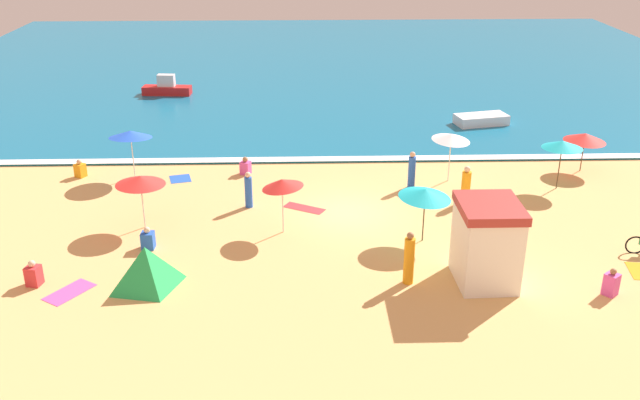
# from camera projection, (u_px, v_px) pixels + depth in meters

# --- Properties ---
(ground_plane) EXTENTS (60.00, 60.00, 0.00)m
(ground_plane) POSITION_uv_depth(u_px,v_px,m) (346.00, 212.00, 29.16)
(ground_plane) COLOR #E5B26B
(ocean_water) EXTENTS (60.00, 44.00, 0.10)m
(ocean_water) POSITION_uv_depth(u_px,v_px,m) (323.00, 65.00, 54.85)
(ocean_water) COLOR #146B93
(ocean_water) RESTS_ON ground_plane
(wave_breaker_foam) EXTENTS (57.00, 0.70, 0.01)m
(wave_breaker_foam) POSITION_uv_depth(u_px,v_px,m) (338.00, 159.00, 34.91)
(wave_breaker_foam) COLOR white
(wave_breaker_foam) RESTS_ON ocean_water
(lifeguard_cabana) EXTENTS (2.02, 2.41, 2.89)m
(lifeguard_cabana) POSITION_uv_depth(u_px,v_px,m) (487.00, 242.00, 23.37)
(lifeguard_cabana) COLOR white
(lifeguard_cabana) RESTS_ON ground_plane
(beach_umbrella_0) EXTENTS (1.90, 1.88, 2.32)m
(beach_umbrella_0) POSITION_uv_depth(u_px,v_px,m) (282.00, 184.00, 26.65)
(beach_umbrella_0) COLOR silver
(beach_umbrella_0) RESTS_ON ground_plane
(beach_umbrella_1) EXTENTS (2.78, 2.78, 1.91)m
(beach_umbrella_1) POSITION_uv_depth(u_px,v_px,m) (585.00, 137.00, 33.00)
(beach_umbrella_1) COLOR #4C3823
(beach_umbrella_1) RESTS_ON ground_plane
(beach_umbrella_2) EXTENTS (1.90, 1.91, 2.26)m
(beach_umbrella_2) POSITION_uv_depth(u_px,v_px,m) (562.00, 145.00, 30.80)
(beach_umbrella_2) COLOR #4C3823
(beach_umbrella_2) RESTS_ON ground_plane
(beach_umbrella_3) EXTENTS (2.37, 2.38, 2.40)m
(beach_umbrella_3) POSITION_uv_depth(u_px,v_px,m) (130.00, 134.00, 31.96)
(beach_umbrella_3) COLOR silver
(beach_umbrella_3) RESTS_ON ground_plane
(beach_umbrella_4) EXTENTS (2.47, 2.47, 2.35)m
(beach_umbrella_4) POSITION_uv_depth(u_px,v_px,m) (451.00, 137.00, 31.64)
(beach_umbrella_4) COLOR silver
(beach_umbrella_4) RESTS_ON ground_plane
(beach_umbrella_5) EXTENTS (2.74, 2.73, 2.21)m
(beach_umbrella_5) POSITION_uv_depth(u_px,v_px,m) (425.00, 193.00, 26.01)
(beach_umbrella_5) COLOR #4C3823
(beach_umbrella_5) RESTS_ON ground_plane
(beach_umbrella_6) EXTENTS (2.49, 2.48, 2.22)m
(beach_umbrella_6) POSITION_uv_depth(u_px,v_px,m) (140.00, 180.00, 27.07)
(beach_umbrella_6) COLOR silver
(beach_umbrella_6) RESTS_ON ground_plane
(beach_tent) EXTENTS (2.50, 2.40, 1.50)m
(beach_tent) POSITION_uv_depth(u_px,v_px,m) (146.00, 267.00, 23.29)
(beach_tent) COLOR green
(beach_tent) RESTS_ON ground_plane
(beachgoer_0) EXTENTS (0.46, 0.46, 1.70)m
(beachgoer_0) POSITION_uv_depth(u_px,v_px,m) (412.00, 171.00, 31.40)
(beachgoer_0) COLOR blue
(beachgoer_0) RESTS_ON ground_plane
(beachgoer_1) EXTENTS (0.56, 0.56, 0.86)m
(beachgoer_1) POSITION_uv_depth(u_px,v_px,m) (245.00, 167.00, 33.12)
(beachgoer_1) COLOR #D84CA5
(beachgoer_1) RESTS_ON ground_plane
(beachgoer_2) EXTENTS (0.48, 0.48, 0.87)m
(beachgoer_2) POSITION_uv_depth(u_px,v_px,m) (148.00, 239.00, 26.04)
(beachgoer_2) COLOR blue
(beachgoer_2) RESTS_ON ground_plane
(beachgoer_3) EXTENTS (0.53, 0.53, 0.92)m
(beachgoer_3) POSITION_uv_depth(u_px,v_px,m) (34.00, 275.00, 23.55)
(beachgoer_3) COLOR red
(beachgoer_3) RESTS_ON ground_plane
(beachgoer_5) EXTENTS (0.34, 0.34, 1.58)m
(beachgoer_5) POSITION_uv_depth(u_px,v_px,m) (249.00, 190.00, 29.41)
(beachgoer_5) COLOR blue
(beachgoer_5) RESTS_ON ground_plane
(beachgoer_6) EXTENTS (0.50, 0.50, 1.90)m
(beachgoer_6) POSITION_uv_depth(u_px,v_px,m) (409.00, 259.00, 23.48)
(beachgoer_6) COLOR orange
(beachgoer_6) RESTS_ON ground_plane
(beachgoer_7) EXTENTS (0.49, 0.49, 1.67)m
(beachgoer_7) POSITION_uv_depth(u_px,v_px,m) (466.00, 186.00, 29.80)
(beachgoer_7) COLOR orange
(beachgoer_7) RESTS_ON ground_plane
(beachgoer_8) EXTENTS (0.58, 0.58, 0.96)m
(beachgoer_8) POSITION_uv_depth(u_px,v_px,m) (611.00, 283.00, 22.96)
(beachgoer_8) COLOR #D84CA5
(beachgoer_8) RESTS_ON ground_plane
(beachgoer_9) EXTENTS (0.56, 0.56, 0.86)m
(beachgoer_9) POSITION_uv_depth(u_px,v_px,m) (80.00, 169.00, 32.78)
(beachgoer_9) COLOR orange
(beachgoer_9) RESTS_ON ground_plane
(beach_towel_0) EXTENTS (1.17, 1.24, 0.01)m
(beach_towel_0) POSITION_uv_depth(u_px,v_px,m) (180.00, 179.00, 32.67)
(beach_towel_0) COLOR blue
(beach_towel_0) RESTS_ON ground_plane
(beach_towel_1) EXTENTS (0.84, 1.39, 0.01)m
(beach_towel_1) POSITION_uv_depth(u_px,v_px,m) (638.00, 271.00, 24.55)
(beach_towel_1) COLOR orange
(beach_towel_1) RESTS_ON ground_plane
(beach_towel_2) EXTENTS (1.61, 1.82, 0.01)m
(beach_towel_2) POSITION_uv_depth(u_px,v_px,m) (70.00, 292.00, 23.25)
(beach_towel_2) COLOR #D84CA5
(beach_towel_2) RESTS_ON ground_plane
(beach_towel_3) EXTENTS (1.85, 1.42, 0.01)m
(beach_towel_3) POSITION_uv_depth(u_px,v_px,m) (304.00, 208.00, 29.56)
(beach_towel_3) COLOR red
(beach_towel_3) RESTS_ON ground_plane
(small_boat_0) EXTENTS (3.17, 1.97, 0.56)m
(small_boat_0) POSITION_uv_depth(u_px,v_px,m) (481.00, 119.00, 40.17)
(small_boat_0) COLOR white
(small_boat_0) RESTS_ON ocean_water
(small_boat_1) EXTENTS (3.22, 1.19, 1.34)m
(small_boat_1) POSITION_uv_depth(u_px,v_px,m) (167.00, 88.00, 46.24)
(small_boat_1) COLOR red
(small_boat_1) RESTS_ON ocean_water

